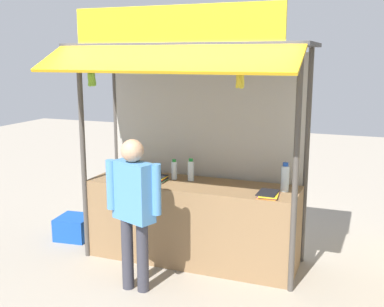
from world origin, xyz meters
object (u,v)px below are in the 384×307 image
at_px(water_bottle_right, 285,178).
at_px(banana_bunch_inner_right, 92,79).
at_px(magazine_stack_center, 157,179).
at_px(banana_bunch_leftmost, 240,81).
at_px(magazine_stack_back_right, 126,175).
at_px(water_bottle_left, 191,170).
at_px(vendor_person, 134,201).
at_px(plastic_crate, 75,227).
at_px(water_bottle_mid_left, 174,170).
at_px(magazine_stack_far_right, 268,194).

distance_m(water_bottle_right, banana_bunch_inner_right, 2.34).
bearing_deg(magazine_stack_center, banana_bunch_leftmost, -19.19).
xyz_separation_m(magazine_stack_center, banana_bunch_leftmost, (1.06, -0.37, 1.16)).
bearing_deg(magazine_stack_back_right, banana_bunch_inner_right, -106.31).
distance_m(water_bottle_left, vendor_person, 1.03).
distance_m(magazine_stack_center, banana_bunch_inner_right, 1.34).
bearing_deg(magazine_stack_center, water_bottle_left, 28.94).
bearing_deg(plastic_crate, banana_bunch_inner_right, -36.53).
relative_size(banana_bunch_inner_right, vendor_person, 0.21).
bearing_deg(plastic_crate, water_bottle_mid_left, 1.46).
bearing_deg(plastic_crate, water_bottle_left, 1.72).
xyz_separation_m(magazine_stack_center, vendor_person, (0.12, -0.81, -0.02)).
distance_m(magazine_stack_back_right, banana_bunch_inner_right, 1.25).
bearing_deg(banana_bunch_leftmost, magazine_stack_center, 160.81).
bearing_deg(vendor_person, banana_bunch_inner_right, -11.11).
height_order(water_bottle_right, water_bottle_mid_left, water_bottle_right).
bearing_deg(magazine_stack_center, magazine_stack_back_right, 169.23).
relative_size(water_bottle_mid_left, magazine_stack_far_right, 0.78).
xyz_separation_m(vendor_person, plastic_crate, (-1.40, 0.95, -0.80)).
distance_m(magazine_stack_back_right, magazine_stack_far_right, 1.78).
bearing_deg(water_bottle_mid_left, magazine_stack_center, -127.88).
bearing_deg(water_bottle_mid_left, vendor_person, -90.91).
bearing_deg(water_bottle_mid_left, banana_bunch_leftmost, -30.63).
bearing_deg(water_bottle_left, magazine_stack_center, -151.06).
xyz_separation_m(magazine_stack_far_right, vendor_person, (-1.20, -0.71, -0.00)).
distance_m(magazine_stack_back_right, plastic_crate, 1.15).
xyz_separation_m(magazine_stack_back_right, magazine_stack_center, (0.45, -0.09, 0.01)).
bearing_deg(water_bottle_mid_left, water_bottle_left, 3.49).
xyz_separation_m(water_bottle_right, banana_bunch_inner_right, (-2.03, -0.51, 1.03)).
bearing_deg(banana_bunch_leftmost, water_bottle_mid_left, 149.37).
bearing_deg(plastic_crate, magazine_stack_back_right, -3.85).
xyz_separation_m(water_bottle_left, banana_bunch_inner_right, (-0.93, -0.56, 1.06)).
distance_m(water_bottle_mid_left, vendor_person, 0.99).
distance_m(magazine_stack_back_right, magazine_stack_center, 0.46).
relative_size(magazine_stack_center, vendor_person, 0.16).
bearing_deg(magazine_stack_center, plastic_crate, 173.68).
bearing_deg(plastic_crate, water_bottle_right, -0.01).
height_order(magazine_stack_center, banana_bunch_leftmost, banana_bunch_leftmost).
relative_size(magazine_stack_back_right, magazine_stack_center, 1.10).
height_order(water_bottle_left, plastic_crate, water_bottle_left).
height_order(water_bottle_left, vendor_person, vendor_person).
bearing_deg(banana_bunch_inner_right, banana_bunch_leftmost, 0.02).
bearing_deg(plastic_crate, banana_bunch_leftmost, -12.33).
bearing_deg(water_bottle_left, plastic_crate, -178.28).
bearing_deg(banana_bunch_inner_right, magazine_stack_center, 32.34).
bearing_deg(plastic_crate, magazine_stack_center, -6.32).
xyz_separation_m(banana_bunch_inner_right, vendor_person, (0.71, -0.44, -1.17)).
bearing_deg(plastic_crate, vendor_person, -34.18).
bearing_deg(magazine_stack_far_right, vendor_person, -149.50).
height_order(water_bottle_left, magazine_stack_far_right, water_bottle_left).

